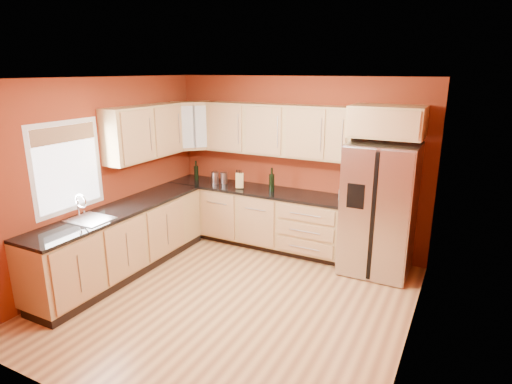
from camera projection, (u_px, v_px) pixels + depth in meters
floor at (231, 301)px, 5.16m from camera, size 4.00×4.00×0.00m
ceiling at (227, 78)px, 4.44m from camera, size 4.00×4.00×0.00m
wall_back at (296, 164)px, 6.51m from camera, size 4.00×0.04×2.60m
wall_front at (89, 269)px, 3.09m from camera, size 4.00×0.04×2.60m
wall_left at (100, 178)px, 5.68m from camera, size 0.04×4.00×2.60m
wall_right at (417, 226)px, 3.92m from camera, size 0.04×4.00×2.60m
base_cabinets_back at (255, 218)px, 6.74m from camera, size 2.90×0.60×0.88m
base_cabinets_left at (123, 242)px, 5.79m from camera, size 0.60×2.80×0.88m
countertop_back at (255, 190)px, 6.60m from camera, size 2.90×0.62×0.04m
countertop_left at (120, 210)px, 5.66m from camera, size 0.62×2.80×0.04m
upper_cabinets_back at (277, 130)px, 6.34m from camera, size 2.30×0.33×0.75m
upper_cabinets_left at (144, 132)px, 6.08m from camera, size 0.33×1.35×0.75m
corner_upper_cabinet at (192, 126)px, 6.82m from camera, size 0.67×0.67×0.75m
over_fridge_cabinet at (387, 121)px, 5.46m from camera, size 0.92×0.60×0.40m
refrigerator at (379, 209)px, 5.71m from camera, size 0.90×0.75×1.78m
window at (68, 167)px, 5.18m from camera, size 0.03×0.90×1.00m
sink_faucet at (89, 208)px, 5.18m from camera, size 0.50×0.42×0.30m
canister_left at (224, 178)px, 6.87m from camera, size 0.13×0.13×0.18m
canister_right at (215, 178)px, 6.84m from camera, size 0.16×0.16×0.19m
wine_bottle_a at (196, 170)px, 7.06m from camera, size 0.09×0.09×0.32m
wine_bottle_b at (272, 180)px, 6.40m from camera, size 0.10×0.10×0.36m
knife_block at (240, 180)px, 6.60m from camera, size 0.15×0.15×0.24m
soap_dispenser at (341, 194)px, 5.98m from camera, size 0.08×0.08×0.19m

